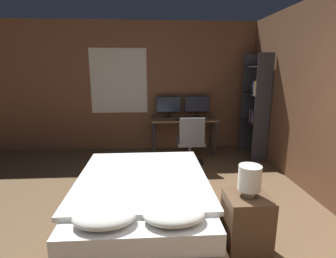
# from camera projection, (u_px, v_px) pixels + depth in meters

# --- Properties ---
(wall_back) EXTENTS (12.00, 0.08, 2.70)m
(wall_back) POSITION_uv_depth(u_px,v_px,m) (169.00, 87.00, 5.63)
(wall_back) COLOR brown
(wall_back) RESTS_ON ground_plane
(bed) EXTENTS (1.53, 2.09, 0.56)m
(bed) POSITION_uv_depth(u_px,v_px,m) (143.00, 199.00, 3.09)
(bed) COLOR #846647
(bed) RESTS_ON ground_plane
(nightstand) EXTENTS (0.40, 0.39, 0.59)m
(nightstand) POSITION_uv_depth(u_px,v_px,m) (246.00, 224.00, 2.50)
(nightstand) COLOR brown
(nightstand) RESTS_ON ground_plane
(bedside_lamp) EXTENTS (0.21, 0.21, 0.30)m
(bedside_lamp) POSITION_uv_depth(u_px,v_px,m) (250.00, 178.00, 2.39)
(bedside_lamp) COLOR gray
(bedside_lamp) RESTS_ON nightstand
(desk) EXTENTS (1.36, 0.59, 0.73)m
(desk) POSITION_uv_depth(u_px,v_px,m) (184.00, 123.00, 5.45)
(desk) COLOR #846042
(desk) RESTS_ON ground_plane
(monitor_left) EXTENTS (0.53, 0.16, 0.44)m
(monitor_left) POSITION_uv_depth(u_px,v_px,m) (169.00, 105.00, 5.54)
(monitor_left) COLOR black
(monitor_left) RESTS_ON desk
(monitor_right) EXTENTS (0.53, 0.16, 0.44)m
(monitor_right) POSITION_uv_depth(u_px,v_px,m) (197.00, 105.00, 5.58)
(monitor_right) COLOR black
(monitor_right) RESTS_ON desk
(keyboard) EXTENTS (0.37, 0.13, 0.02)m
(keyboard) POSITION_uv_depth(u_px,v_px,m) (185.00, 120.00, 5.24)
(keyboard) COLOR black
(keyboard) RESTS_ON desk
(computer_mouse) EXTENTS (0.07, 0.05, 0.04)m
(computer_mouse) POSITION_uv_depth(u_px,v_px,m) (199.00, 119.00, 5.26)
(computer_mouse) COLOR black
(computer_mouse) RESTS_ON desk
(office_chair) EXTENTS (0.52, 0.52, 0.91)m
(office_chair) POSITION_uv_depth(u_px,v_px,m) (190.00, 145.00, 4.80)
(office_chair) COLOR black
(office_chair) RESTS_ON ground_plane
(bookshelf) EXTENTS (0.30, 0.73, 2.02)m
(bookshelf) POSITION_uv_depth(u_px,v_px,m) (257.00, 103.00, 5.07)
(bookshelf) COLOR #333338
(bookshelf) RESTS_ON ground_plane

